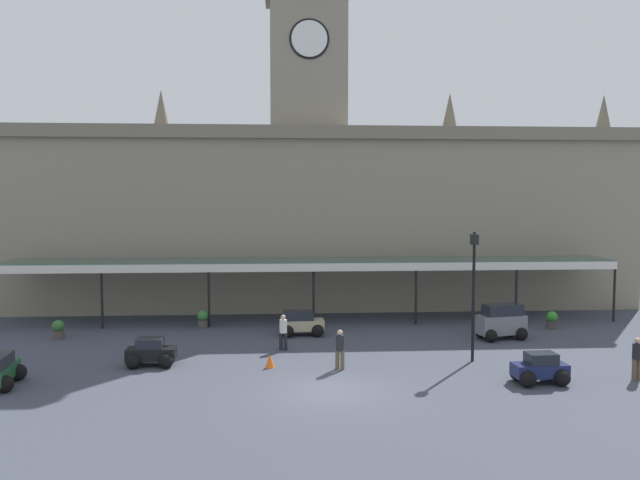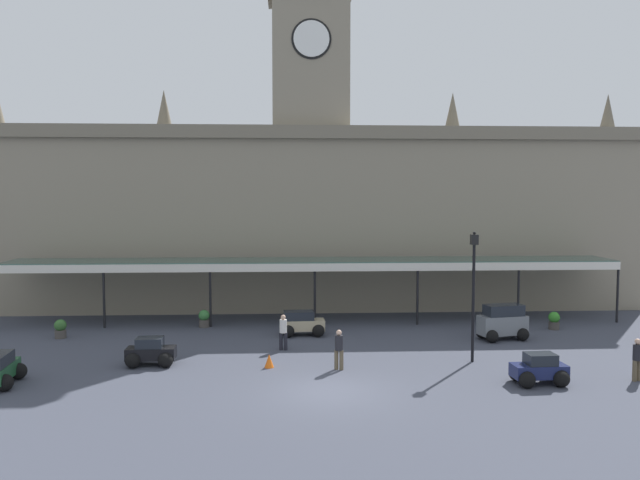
{
  "view_description": "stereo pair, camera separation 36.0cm",
  "coord_description": "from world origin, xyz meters",
  "px_view_note": "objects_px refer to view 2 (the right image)",
  "views": [
    {
      "loc": [
        -1.85,
        -22.21,
        7.12
      ],
      "look_at": [
        0.0,
        6.24,
        5.17
      ],
      "focal_mm": 34.72,
      "sensor_mm": 36.0,
      "label": 1
    },
    {
      "loc": [
        -1.49,
        -22.23,
        7.12
      ],
      "look_at": [
        0.0,
        6.24,
        5.17
      ],
      "focal_mm": 34.72,
      "sensor_mm": 36.0,
      "label": 2
    }
  ],
  "objects_px": {
    "traffic_cone": "(269,361)",
    "planter_by_canopy": "(204,318)",
    "car_black_sedan": "(151,353)",
    "pedestrian_crossing_forecourt": "(637,358)",
    "planter_forecourt_centre": "(554,320)",
    "car_beige_estate": "(302,325)",
    "pedestrian_beside_cars": "(339,348)",
    "car_grey_van": "(503,324)",
    "pedestrian_near_entrance": "(283,331)",
    "planter_near_kerb": "(60,329)",
    "car_navy_sedan": "(539,371)",
    "victorian_lamppost": "(474,282)"
  },
  "relations": [
    {
      "from": "car_grey_van",
      "to": "planter_forecourt_centre",
      "type": "bearing_deg",
      "value": 31.57
    },
    {
      "from": "traffic_cone",
      "to": "planter_forecourt_centre",
      "type": "relative_size",
      "value": 0.59
    },
    {
      "from": "car_beige_estate",
      "to": "pedestrian_crossing_forecourt",
      "type": "distance_m",
      "value": 15.49
    },
    {
      "from": "car_grey_van",
      "to": "traffic_cone",
      "type": "height_order",
      "value": "car_grey_van"
    },
    {
      "from": "car_grey_van",
      "to": "planter_forecourt_centre",
      "type": "height_order",
      "value": "car_grey_van"
    },
    {
      "from": "car_grey_van",
      "to": "pedestrian_crossing_forecourt",
      "type": "height_order",
      "value": "car_grey_van"
    },
    {
      "from": "pedestrian_near_entrance",
      "to": "traffic_cone",
      "type": "height_order",
      "value": "pedestrian_near_entrance"
    },
    {
      "from": "pedestrian_beside_cars",
      "to": "planter_forecourt_centre",
      "type": "xyz_separation_m",
      "value": [
        12.29,
        7.22,
        -0.42
      ]
    },
    {
      "from": "traffic_cone",
      "to": "car_beige_estate",
      "type": "bearing_deg",
      "value": 75.87
    },
    {
      "from": "car_grey_van",
      "to": "car_black_sedan",
      "type": "bearing_deg",
      "value": -166.83
    },
    {
      "from": "pedestrian_beside_cars",
      "to": "pedestrian_near_entrance",
      "type": "bearing_deg",
      "value": 124.09
    },
    {
      "from": "car_grey_van",
      "to": "pedestrian_near_entrance",
      "type": "distance_m",
      "value": 11.1
    },
    {
      "from": "car_navy_sedan",
      "to": "victorian_lamppost",
      "type": "xyz_separation_m",
      "value": [
        -1.58,
        3.33,
        2.97
      ]
    },
    {
      "from": "pedestrian_crossing_forecourt",
      "to": "car_black_sedan",
      "type": "bearing_deg",
      "value": 170.32
    },
    {
      "from": "pedestrian_near_entrance",
      "to": "planter_forecourt_centre",
      "type": "xyz_separation_m",
      "value": [
        14.62,
        3.78,
        -0.42
      ]
    },
    {
      "from": "car_navy_sedan",
      "to": "planter_near_kerb",
      "type": "relative_size",
      "value": 2.18
    },
    {
      "from": "car_grey_van",
      "to": "pedestrian_crossing_forecourt",
      "type": "bearing_deg",
      "value": -68.88
    },
    {
      "from": "car_black_sedan",
      "to": "planter_forecourt_centre",
      "type": "relative_size",
      "value": 2.16
    },
    {
      "from": "planter_by_canopy",
      "to": "car_black_sedan",
      "type": "bearing_deg",
      "value": -99.0
    },
    {
      "from": "car_black_sedan",
      "to": "car_beige_estate",
      "type": "bearing_deg",
      "value": 39.37
    },
    {
      "from": "car_beige_estate",
      "to": "planter_by_canopy",
      "type": "distance_m",
      "value": 5.81
    },
    {
      "from": "planter_forecourt_centre",
      "to": "planter_near_kerb",
      "type": "distance_m",
      "value": 25.95
    },
    {
      "from": "victorian_lamppost",
      "to": "car_navy_sedan",
      "type": "bearing_deg",
      "value": -64.57
    },
    {
      "from": "car_black_sedan",
      "to": "traffic_cone",
      "type": "relative_size",
      "value": 3.66
    },
    {
      "from": "pedestrian_crossing_forecourt",
      "to": "planter_near_kerb",
      "type": "height_order",
      "value": "pedestrian_crossing_forecourt"
    },
    {
      "from": "car_black_sedan",
      "to": "traffic_cone",
      "type": "distance_m",
      "value": 5.08
    },
    {
      "from": "planter_near_kerb",
      "to": "car_grey_van",
      "type": "bearing_deg",
      "value": -3.83
    },
    {
      "from": "victorian_lamppost",
      "to": "pedestrian_beside_cars",
      "type": "bearing_deg",
      "value": -170.99
    },
    {
      "from": "car_black_sedan",
      "to": "pedestrian_crossing_forecourt",
      "type": "height_order",
      "value": "pedestrian_crossing_forecourt"
    },
    {
      "from": "car_grey_van",
      "to": "traffic_cone",
      "type": "relative_size",
      "value": 4.49
    },
    {
      "from": "car_navy_sedan",
      "to": "planter_by_canopy",
      "type": "relative_size",
      "value": 2.18
    },
    {
      "from": "planter_near_kerb",
      "to": "pedestrian_near_entrance",
      "type": "bearing_deg",
      "value": -15.08
    },
    {
      "from": "car_beige_estate",
      "to": "traffic_cone",
      "type": "relative_size",
      "value": 4.04
    },
    {
      "from": "car_black_sedan",
      "to": "traffic_cone",
      "type": "bearing_deg",
      "value": -7.18
    },
    {
      "from": "car_beige_estate",
      "to": "planter_near_kerb",
      "type": "relative_size",
      "value": 2.38
    },
    {
      "from": "car_black_sedan",
      "to": "pedestrian_near_entrance",
      "type": "distance_m",
      "value": 6.09
    },
    {
      "from": "car_black_sedan",
      "to": "planter_near_kerb",
      "type": "height_order",
      "value": "car_black_sedan"
    },
    {
      "from": "car_black_sedan",
      "to": "victorian_lamppost",
      "type": "distance_m",
      "value": 14.15
    },
    {
      "from": "car_black_sedan",
      "to": "planter_by_canopy",
      "type": "xyz_separation_m",
      "value": [
        1.22,
        7.68,
        -0.01
      ]
    },
    {
      "from": "traffic_cone",
      "to": "planter_by_canopy",
      "type": "relative_size",
      "value": 0.59
    },
    {
      "from": "car_navy_sedan",
      "to": "car_grey_van",
      "type": "relative_size",
      "value": 0.82
    },
    {
      "from": "car_beige_estate",
      "to": "pedestrian_beside_cars",
      "type": "height_order",
      "value": "pedestrian_beside_cars"
    },
    {
      "from": "car_black_sedan",
      "to": "planter_near_kerb",
      "type": "relative_size",
      "value": 2.16
    },
    {
      "from": "car_beige_estate",
      "to": "planter_by_canopy",
      "type": "xyz_separation_m",
      "value": [
        -5.33,
        2.3,
        -0.07
      ]
    },
    {
      "from": "pedestrian_near_entrance",
      "to": "planter_near_kerb",
      "type": "relative_size",
      "value": 1.74
    },
    {
      "from": "pedestrian_crossing_forecourt",
      "to": "pedestrian_beside_cars",
      "type": "distance_m",
      "value": 11.65
    },
    {
      "from": "car_navy_sedan",
      "to": "victorian_lamppost",
      "type": "height_order",
      "value": "victorian_lamppost"
    },
    {
      "from": "traffic_cone",
      "to": "planter_forecourt_centre",
      "type": "height_order",
      "value": "planter_forecourt_centre"
    },
    {
      "from": "planter_by_canopy",
      "to": "car_navy_sedan",
      "type": "bearing_deg",
      "value": -38.21
    },
    {
      "from": "planter_by_canopy",
      "to": "planter_near_kerb",
      "type": "height_order",
      "value": "same"
    }
  ]
}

